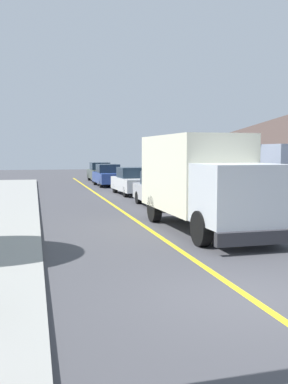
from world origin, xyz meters
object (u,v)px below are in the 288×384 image
at_px(parked_car_furthest, 100,172).
at_px(stop_sign, 229,169).
at_px(box_truck, 201,178).
at_px(parked_van_across, 238,192).
at_px(parked_car_near, 161,190).
at_px(parked_car_mid, 132,182).
at_px(parked_car_far, 108,176).

height_order(parked_car_furthest, stop_sign, stop_sign).
xyz_separation_m(box_truck, stop_sign, (2.97, 4.29, 0.09)).
distance_m(box_truck, parked_van_across, 5.72).
height_order(parked_car_near, stop_sign, stop_sign).
relative_size(parked_car_near, parked_car_furthest, 1.00).
height_order(box_truck, parked_car_mid, box_truck).
distance_m(parked_car_far, stop_sign, 15.88).
height_order(box_truck, stop_sign, box_truck).
height_order(box_truck, parked_car_furthest, box_truck).
bearing_deg(parked_van_across, parked_car_furthest, 98.85).
distance_m(parked_car_mid, parked_car_furthest, 12.80).
xyz_separation_m(box_truck, parked_car_furthest, (0.20, 25.55, -0.97)).
xyz_separation_m(parked_car_near, parked_van_across, (3.04, -2.04, 0.00)).
xyz_separation_m(parked_car_mid, stop_sign, (2.59, -8.46, 1.06)).
height_order(parked_car_far, stop_sign, stop_sign).
height_order(box_truck, parked_car_far, box_truck).
xyz_separation_m(parked_car_mid, parked_car_far, (-0.37, 7.11, 0.00)).
bearing_deg(stop_sign, parked_van_across, 16.00).
relative_size(parked_car_furthest, parked_van_across, 1.00).
bearing_deg(parked_car_furthest, parked_car_far, -91.88).
bearing_deg(parked_car_far, box_truck, -90.02).
bearing_deg(parked_car_furthest, parked_car_near, -89.25).
height_order(parked_car_far, parked_van_across, same).
distance_m(parked_car_mid, parked_van_across, 8.87).
xyz_separation_m(parked_car_far, parked_car_furthest, (0.19, 5.69, 0.00)).
relative_size(parked_car_near, parked_car_far, 1.00).
bearing_deg(parked_car_far, parked_van_across, -77.30).
distance_m(box_truck, parked_car_near, 6.57).
distance_m(parked_car_near, parked_car_mid, 6.27).
bearing_deg(parked_car_far, parked_car_furthest, 88.12).
bearing_deg(stop_sign, parked_car_far, 100.78).
xyz_separation_m(parked_car_near, parked_car_far, (-0.44, 13.38, 0.00)).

